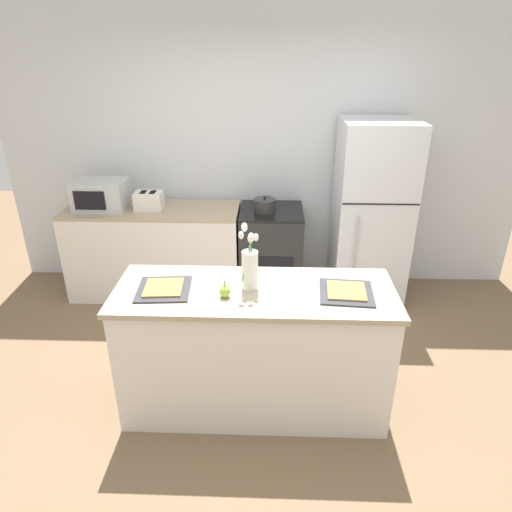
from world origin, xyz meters
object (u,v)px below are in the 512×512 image
object	(u,v)px
refrigerator	(371,214)
microwave	(101,195)
stove_range	(271,253)
plate_setting_right	(346,292)
plate_setting_left	(164,289)
toaster	(149,201)
cooking_pot	(265,205)
pear_figurine	(225,291)
flower_vase	(250,266)

from	to	relation	value
refrigerator	microwave	world-z (taller)	refrigerator
stove_range	plate_setting_right	world-z (taller)	plate_setting_right
refrigerator	plate_setting_left	bearing A→B (deg)	-135.06
toaster	cooking_pot	bearing A→B (deg)	-1.32
pear_figurine	microwave	size ratio (longest dim) A/B	0.24
plate_setting_right	pear_figurine	bearing A→B (deg)	-174.33
plate_setting_right	toaster	xyz separation A→B (m)	(-1.65, 1.60, 0.05)
plate_setting_right	refrigerator	bearing A→B (deg)	73.77
flower_vase	toaster	xyz separation A→B (m)	(-1.04, 1.56, -0.10)
plate_setting_left	pear_figurine	bearing A→B (deg)	-10.68
refrigerator	pear_figurine	bearing A→B (deg)	-125.88
flower_vase	microwave	bearing A→B (deg)	133.62
pear_figurine	cooking_pot	size ratio (longest dim) A/B	0.55
toaster	pear_figurine	bearing A→B (deg)	-62.04
refrigerator	microwave	bearing A→B (deg)	-179.97
pear_figurine	microwave	bearing A→B (deg)	128.55
cooking_pot	plate_setting_right	bearing A→B (deg)	-71.07
pear_figurine	toaster	xyz separation A→B (m)	(-0.89, 1.68, 0.01)
plate_setting_left	toaster	xyz separation A→B (m)	(-0.49, 1.60, 0.05)
plate_setting_left	stove_range	bearing A→B (deg)	67.36
stove_range	refrigerator	distance (m)	1.04
toaster	microwave	world-z (taller)	microwave
plate_setting_left	toaster	world-z (taller)	toaster
stove_range	refrigerator	world-z (taller)	refrigerator
plate_setting_left	plate_setting_right	world-z (taller)	same
stove_range	microwave	xyz separation A→B (m)	(-1.63, -0.00, 0.59)
pear_figurine	stove_range	bearing A→B (deg)	80.67
flower_vase	microwave	world-z (taller)	flower_vase
flower_vase	cooking_pot	bearing A→B (deg)	87.51
stove_range	plate_setting_right	xyz separation A→B (m)	(0.48, -1.62, 0.49)
flower_vase	cooking_pot	distance (m)	1.54
stove_range	plate_setting_right	bearing A→B (deg)	-73.62
flower_vase	pear_figurine	size ratio (longest dim) A/B	3.84
flower_vase	toaster	bearing A→B (deg)	123.73
pear_figurine	plate_setting_right	size ratio (longest dim) A/B	0.32
flower_vase	toaster	size ratio (longest dim) A/B	1.56
plate_setting_left	toaster	size ratio (longest dim) A/B	1.26
refrigerator	plate_setting_left	size ratio (longest dim) A/B	4.93
refrigerator	toaster	bearing A→B (deg)	-179.48
refrigerator	plate_setting_right	xyz separation A→B (m)	(-0.47, -1.62, 0.07)
toaster	microwave	xyz separation A→B (m)	(-0.46, 0.02, 0.05)
cooking_pot	microwave	size ratio (longest dim) A/B	0.43
flower_vase	plate_setting_right	xyz separation A→B (m)	(0.61, -0.05, -0.15)
stove_range	plate_setting_left	size ratio (longest dim) A/B	2.55
plate_setting_right	microwave	world-z (taller)	microwave
flower_vase	pear_figurine	xyz separation A→B (m)	(-0.15, -0.12, -0.11)
stove_range	cooking_pot	size ratio (longest dim) A/B	4.34
pear_figurine	plate_setting_right	xyz separation A→B (m)	(0.76, 0.08, -0.03)
pear_figurine	microwave	distance (m)	2.17
refrigerator	microwave	xyz separation A→B (m)	(-2.58, -0.00, 0.17)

